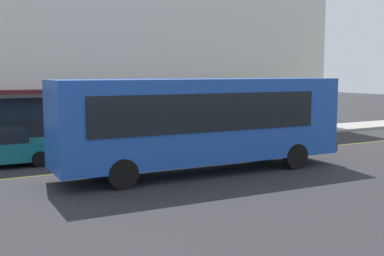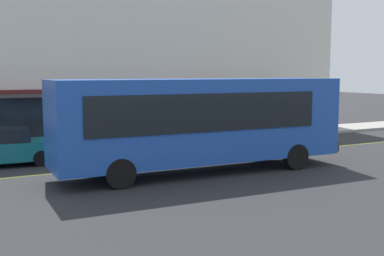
{
  "view_description": "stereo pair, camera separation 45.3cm",
  "coord_description": "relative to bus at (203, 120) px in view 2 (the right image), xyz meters",
  "views": [
    {
      "loc": [
        -8.05,
        -17.64,
        3.75
      ],
      "look_at": [
        0.9,
        -1.59,
        1.6
      ],
      "focal_mm": 44.84,
      "sensor_mm": 36.0,
      "label": 1
    },
    {
      "loc": [
        -7.65,
        -17.86,
        3.75
      ],
      "look_at": [
        0.9,
        -1.59,
        1.6
      ],
      "focal_mm": 44.84,
      "sensor_mm": 36.0,
      "label": 2
    }
  ],
  "objects": [
    {
      "name": "ground",
      "position": [
        -0.94,
        2.36,
        -1.99
      ],
      "size": [
        120.0,
        120.0,
        0.0
      ],
      "primitive_type": "plane",
      "color": "#28282B"
    },
    {
      "name": "sidewalk",
      "position": [
        -0.94,
        7.63,
        -1.91
      ],
      "size": [
        80.0,
        2.83,
        0.15
      ],
      "primitive_type": "cube",
      "color": "#9E9B93",
      "rests_on": "ground"
    },
    {
      "name": "lane_centre_stripe",
      "position": [
        -0.94,
        2.36,
        -1.98
      ],
      "size": [
        36.0,
        0.16,
        0.01
      ],
      "primitive_type": "cube",
      "color": "#D8D14C",
      "rests_on": "ground"
    },
    {
      "name": "storefront_building",
      "position": [
        1.18,
        14.39,
        2.81
      ],
      "size": [
        27.35,
        11.31,
        9.61
      ],
      "color": "silver",
      "rests_on": "ground"
    },
    {
      "name": "bus",
      "position": [
        0.0,
        0.0,
        0.0
      ],
      "size": [
        11.19,
        2.85,
        3.5
      ],
      "color": "#1E4CAD",
      "rests_on": "ground"
    },
    {
      "name": "car_teal",
      "position": [
        -6.58,
        4.89,
        -1.24
      ],
      "size": [
        4.35,
        1.96,
        1.52
      ],
      "color": "#14666B",
      "rests_on": "ground"
    },
    {
      "name": "car_yellow",
      "position": [
        6.6,
        5.09,
        -1.24
      ],
      "size": [
        4.38,
        2.03,
        1.52
      ],
      "color": "yellow",
      "rests_on": "ground"
    },
    {
      "name": "car_silver",
      "position": [
        -0.52,
        5.03,
        -1.24
      ],
      "size": [
        4.33,
        1.92,
        1.52
      ],
      "color": "#B7BABF",
      "rests_on": "ground"
    },
    {
      "name": "pedestrian_at_corner",
      "position": [
        3.43,
        8.0,
        -0.84
      ],
      "size": [
        0.34,
        0.34,
        1.66
      ],
      "color": "black",
      "rests_on": "sidewalk"
    },
    {
      "name": "pedestrian_waiting",
      "position": [
        5.54,
        8.57,
        -0.71
      ],
      "size": [
        0.34,
        0.34,
        1.85
      ],
      "color": "black",
      "rests_on": "sidewalk"
    }
  ]
}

